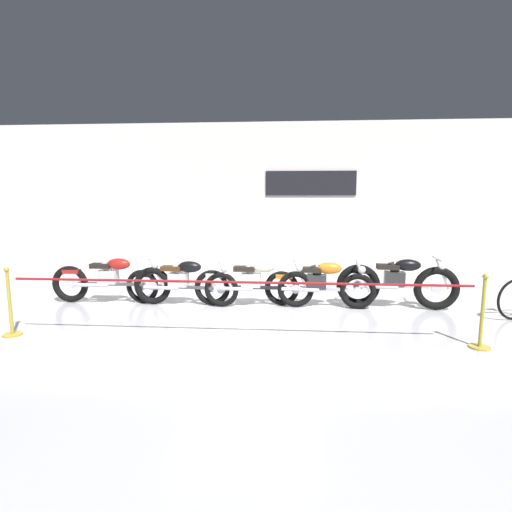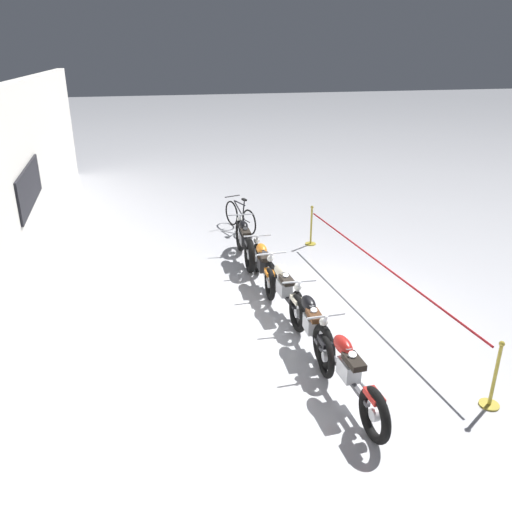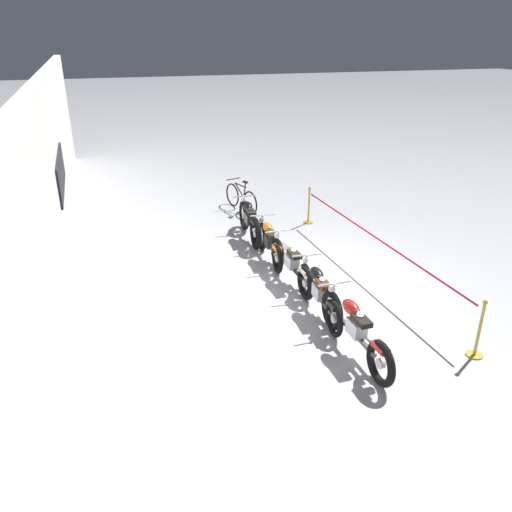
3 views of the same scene
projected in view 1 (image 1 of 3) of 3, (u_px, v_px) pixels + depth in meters
The scene contains 9 objects.
ground_plane at pixel (248, 315), 7.08m from camera, with size 120.00×120.00×0.00m, color silver.
back_wall at pixel (264, 196), 11.82m from camera, with size 28.00×0.29×4.20m.
motorcycle_red_0 at pixel (111, 280), 7.81m from camera, with size 2.41×0.62×0.94m.
motorcycle_black_1 at pixel (182, 282), 7.69m from camera, with size 2.27×0.62×0.91m.
motorcycle_cream_2 at pixel (254, 283), 7.60m from camera, with size 2.30×0.62×0.92m.
motorcycle_orange_3 at pixel (320, 284), 7.54m from camera, with size 2.10×0.62×0.91m.
motorcycle_black_4 at pixel (397, 283), 7.46m from camera, with size 2.22×0.62×0.99m.
stanchion_far_left at pixel (151, 294), 5.79m from camera, with size 6.84×0.28×1.05m.
stanchion_mid_left at pixel (482, 323), 5.50m from camera, with size 0.28×0.28×1.05m.
Camera 1 is at (0.66, -6.81, 2.09)m, focal length 28.00 mm.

